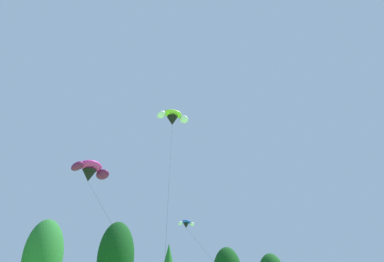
{
  "coord_description": "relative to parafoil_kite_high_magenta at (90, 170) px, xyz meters",
  "views": [
    {
      "loc": [
        -10.59,
        -1.42,
        2.28
      ],
      "look_at": [
        -1.08,
        23.04,
        14.99
      ],
      "focal_mm": 33.13,
      "sensor_mm": 36.0,
      "label": 1
    }
  ],
  "objects": [
    {
      "name": "treeline_tree_e",
      "position": [
        7.27,
        25.27,
        -4.58
      ],
      "size": [
        5.47,
        5.47,
        13.59
      ],
      "color": "#472D19",
      "rests_on": "ground_plane"
    },
    {
      "name": "treeline_tree_d",
      "position": [
        -2.88,
        24.31,
        -4.92
      ],
      "size": [
        5.32,
        5.32,
        13.02
      ],
      "color": "#472D19",
      "rests_on": "ground_plane"
    },
    {
      "name": "parafoil_kite_mid_blue_white",
      "position": [
        15.59,
        17.45,
        -0.35
      ],
      "size": [
        3.4,
        21.94,
        11.48
      ],
      "color": "blue"
    },
    {
      "name": "parafoil_kite_high_magenta",
      "position": [
        0.0,
        0.0,
        0.0
      ],
      "size": [
        7.06,
        8.04,
        12.15
      ],
      "color": "#D12893"
    },
    {
      "name": "parafoil_kite_far_lime_white",
      "position": [
        8.59,
        3.3,
        8.64
      ],
      "size": [
        5.56,
        10.53,
        20.8
      ],
      "color": "#93D633"
    }
  ]
}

